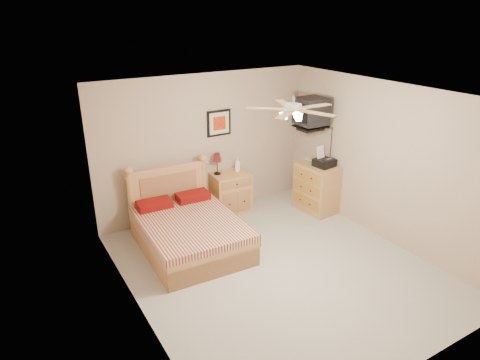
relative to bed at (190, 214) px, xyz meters
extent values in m
plane|color=#A09B90|center=(0.85, -1.12, -0.59)|extent=(4.50, 4.50, 0.00)
cube|color=white|center=(0.85, -1.12, 1.91)|extent=(4.00, 4.50, 0.04)
cube|color=tan|center=(0.85, 1.13, 0.66)|extent=(4.00, 0.04, 2.50)
cube|color=tan|center=(0.85, -3.37, 0.66)|extent=(4.00, 0.04, 2.50)
cube|color=tan|center=(-1.15, -1.12, 0.66)|extent=(0.04, 4.50, 2.50)
cube|color=tan|center=(2.85, -1.12, 0.66)|extent=(0.04, 4.50, 2.50)
cube|color=#B88443|center=(1.21, 0.88, -0.23)|extent=(0.70, 0.54, 0.73)
imported|color=white|center=(1.38, 0.92, 0.26)|extent=(0.13, 0.13, 0.26)
cube|color=black|center=(1.12, 1.11, 1.03)|extent=(0.46, 0.04, 0.46)
cube|color=#A87B45|center=(2.58, 0.09, -0.15)|extent=(0.58, 0.79, 0.88)
imported|color=beige|center=(2.57, 0.30, 0.30)|extent=(0.32, 0.36, 0.03)
imported|color=tan|center=(2.60, 0.32, 0.33)|extent=(0.21, 0.27, 0.02)
camera|label=1|loc=(-2.32, -5.37, 2.90)|focal=32.00mm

